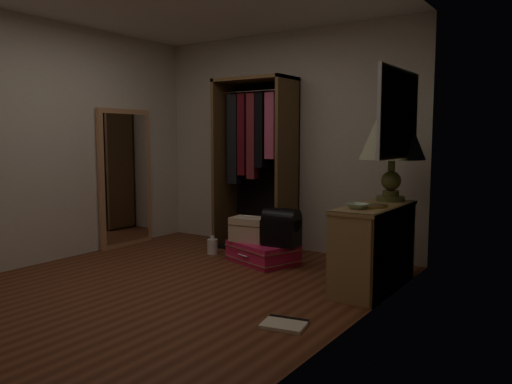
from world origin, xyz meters
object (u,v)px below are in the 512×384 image
Objects in this scene: white_jug at (213,246)px; pink_suitcase at (263,252)px; black_bag at (281,226)px; console_bookshelf at (375,245)px; train_case at (249,229)px; open_wardrobe at (256,151)px; floor_mirror at (125,178)px; table_lamp at (392,142)px.

pink_suitcase is at bearing -0.01° from white_jug.
black_bag is at bearing -1.87° from white_jug.
console_bookshelf is 1.50m from train_case.
white_jug is (-0.25, -0.55, -1.10)m from open_wardrobe.
console_bookshelf is 2.06m from white_jug.
floor_mirror is 1.98× the size of pink_suitcase.
table_lamp reaches higher than pink_suitcase.
white_jug is at bearing -114.13° from open_wardrobe.
console_bookshelf is at bearing 0.57° from floor_mirror.
open_wardrobe is 2.39× the size of pink_suitcase.
console_bookshelf is 2.81× the size of black_bag.
pink_suitcase is 0.30m from train_case.
train_case is 0.42m from black_bag.
white_jug is at bearing -161.25° from pink_suitcase.
pink_suitcase is 0.41m from black_bag.
table_lamp is (0.00, 0.38, 0.92)m from console_bookshelf.
open_wardrobe reaches higher than white_jug.
train_case is at bearing -2.65° from white_jug.
train_case is 1.97× the size of white_jug.
train_case is at bearing -171.92° from table_lamp.
train_case is 1.05× the size of black_bag.
white_jug is at bearing 174.66° from console_bookshelf.
open_wardrobe reaches higher than floor_mirror.
black_bag is (0.71, -0.58, -0.77)m from open_wardrobe.
floor_mirror is (-3.24, -0.03, 0.46)m from console_bookshelf.
console_bookshelf is at bearing -5.34° from white_jug.
open_wardrobe is 9.59× the size of white_jug.
pink_suitcase is 0.70m from white_jug.
pink_suitcase is (0.46, -0.55, -1.08)m from open_wardrobe.
table_lamp is at bearing -11.45° from open_wardrobe.
open_wardrobe is 1.30m from pink_suitcase.
floor_mirror is at bearing -172.79° from table_lamp.
black_bag is at bearing 171.62° from console_bookshelf.
black_bag is 1.01m from white_jug.
white_jug is (-2.03, 0.19, -0.30)m from console_bookshelf.
train_case is 1.79m from table_lamp.
console_bookshelf is 1.37m from pink_suitcase.
open_wardrobe reaches higher than black_bag.
white_jug is (1.21, 0.22, -0.76)m from floor_mirror.
floor_mirror is 4.05× the size of train_case.
pink_suitcase reaches higher than white_jug.
open_wardrobe is at bearing 148.42° from pink_suitcase.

